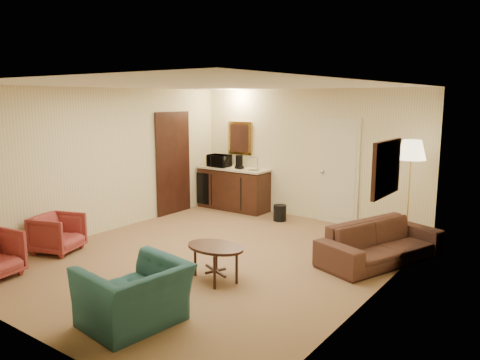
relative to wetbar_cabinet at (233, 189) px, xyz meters
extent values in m
plane|color=#8B6546|center=(1.65, -2.72, -0.46)|extent=(6.00, 6.00, 0.00)
cube|color=beige|center=(1.65, 0.28, 0.84)|extent=(5.00, 0.02, 2.60)
cube|color=beige|center=(-0.85, -2.72, 0.84)|extent=(0.02, 6.00, 2.60)
cube|color=beige|center=(4.15, -2.72, 0.84)|extent=(0.02, 6.00, 2.60)
cube|color=white|center=(1.65, -2.72, 2.14)|extent=(5.00, 6.00, 0.02)
cube|color=beige|center=(2.35, 0.25, 0.56)|extent=(0.82, 0.06, 2.05)
cube|color=black|center=(-0.82, -1.02, 0.59)|extent=(0.06, 0.98, 2.10)
cube|color=gold|center=(0.00, 0.25, 1.09)|extent=(0.62, 0.04, 0.72)
cube|color=black|center=(4.11, -2.32, 1.09)|extent=(0.06, 0.90, 0.70)
cube|color=#381A12|center=(0.00, 0.00, 0.00)|extent=(1.64, 0.58, 0.92)
imported|color=black|center=(3.80, -1.42, -0.06)|extent=(1.25, 2.11, 0.79)
imported|color=#214852|center=(2.35, -4.92, -0.01)|extent=(0.79, 1.11, 0.91)
imported|color=#983A32|center=(-0.50, -3.98, -0.12)|extent=(0.80, 0.82, 0.67)
cube|color=black|center=(2.25, -3.42, -0.22)|extent=(0.98, 0.83, 0.48)
cube|color=gold|center=(3.85, -0.32, 0.42)|extent=(0.55, 0.55, 1.76)
cylinder|color=black|center=(1.35, -0.26, -0.30)|extent=(0.28, 0.28, 0.32)
imported|color=black|center=(-0.36, -0.05, 0.62)|extent=(0.49, 0.28, 0.33)
cylinder|color=black|center=(0.17, -0.02, 0.60)|extent=(0.19, 0.19, 0.29)
camera|label=1|loc=(6.02, -8.07, 1.95)|focal=35.00mm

